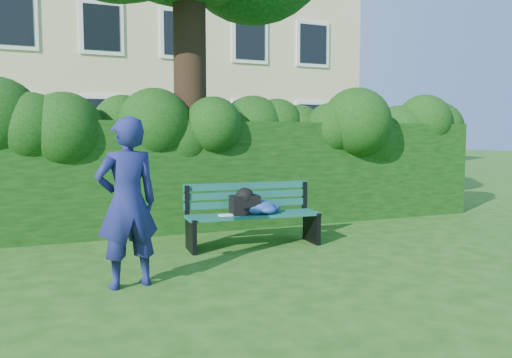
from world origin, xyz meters
name	(u,v)px	position (x,y,z in m)	size (l,w,h in m)	color
ground	(273,253)	(0.00, 0.00, 0.00)	(80.00, 80.00, 0.00)	#1E4D11
apartment_building	(124,19)	(0.00, 13.99, 6.00)	(16.00, 8.08, 12.00)	#D0C18B
hedge	(221,174)	(0.00, 2.20, 0.90)	(10.00, 1.00, 1.80)	black
park_bench	(253,211)	(-0.08, 0.52, 0.50)	(1.93, 0.66, 0.89)	#0D443F
man_reading	(127,203)	(-1.99, -0.77, 0.88)	(0.64, 0.42, 1.76)	navy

